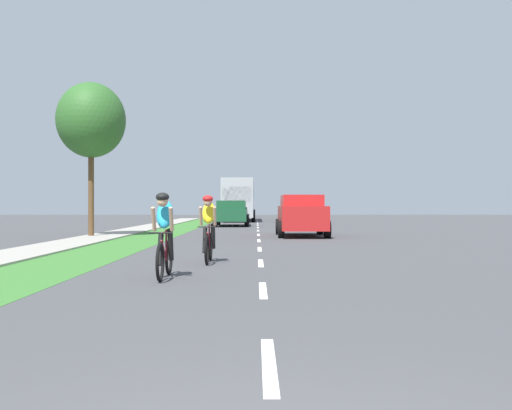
# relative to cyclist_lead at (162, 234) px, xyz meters

# --- Properties ---
(ground_plane) EXTENTS (120.00, 120.00, 0.00)m
(ground_plane) POSITION_rel_cyclist_lead_xyz_m (1.80, 11.75, -0.81)
(ground_plane) COLOR #424244
(grass_verge) EXTENTS (2.18, 70.00, 0.01)m
(grass_verge) POSITION_rel_cyclist_lead_xyz_m (-2.79, 11.75, -0.81)
(grass_verge) COLOR #38722D
(grass_verge) RESTS_ON ground_plane
(sidewalk_concrete) EXTENTS (1.84, 70.00, 0.10)m
(sidewalk_concrete) POSITION_rel_cyclist_lead_xyz_m (-4.81, 11.75, -0.81)
(sidewalk_concrete) COLOR #9E998E
(sidewalk_concrete) RESTS_ON ground_plane
(lane_markings_center) EXTENTS (0.12, 53.49, 0.01)m
(lane_markings_center) POSITION_rel_cyclist_lead_xyz_m (1.80, 15.75, -0.81)
(lane_markings_center) COLOR white
(lane_markings_center) RESTS_ON ground_plane
(cyclist_lead) EXTENTS (0.42, 1.72, 1.58)m
(cyclist_lead) POSITION_rel_cyclist_lead_xyz_m (0.00, 0.00, 0.00)
(cyclist_lead) COLOR black
(cyclist_lead) RESTS_ON ground_plane
(cyclist_trailing) EXTENTS (0.42, 1.72, 1.58)m
(cyclist_trailing) POSITION_rel_cyclist_lead_xyz_m (0.58, 2.91, 0.00)
(cyclist_trailing) COLOR black
(cyclist_trailing) RESTS_ON ground_plane
(suv_red) EXTENTS (2.15, 4.70, 1.79)m
(suv_red) POSITION_rel_cyclist_lead_xyz_m (3.67, 14.68, 0.14)
(suv_red) COLOR red
(suv_red) RESTS_ON ground_plane
(pickup_dark_green) EXTENTS (2.22, 5.10, 1.64)m
(pickup_dark_green) POSITION_rel_cyclist_lead_xyz_m (0.12, 27.00, 0.02)
(pickup_dark_green) COLOR #194C2D
(pickup_dark_green) RESTS_ON ground_plane
(bus_silver) EXTENTS (2.78, 11.60, 3.48)m
(bus_silver) POSITION_rel_cyclist_lead_xyz_m (0.22, 39.68, 1.17)
(bus_silver) COLOR #A5A8AD
(bus_silver) RESTS_ON ground_plane
(sedan_black) EXTENTS (1.98, 4.30, 1.52)m
(sedan_black) POSITION_rel_cyclist_lead_xyz_m (0.50, 55.66, -0.04)
(sedan_black) COLOR black
(sedan_black) RESTS_ON ground_plane
(street_tree_near) EXTENTS (2.91, 2.91, 6.58)m
(street_tree_near) POSITION_rel_cyclist_lead_xyz_m (-5.34, 14.11, 4.15)
(street_tree_near) COLOR brown
(street_tree_near) RESTS_ON ground_plane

